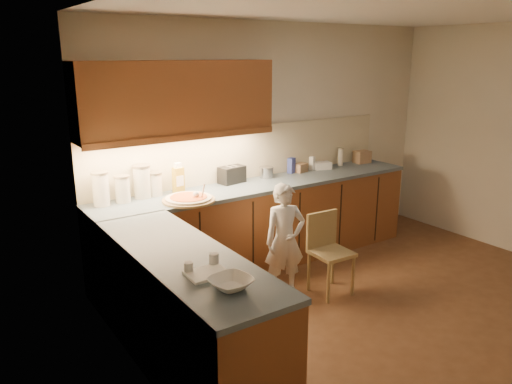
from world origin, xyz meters
TOP-DOWN VIEW (x-y plane):
  - room at (0.00, 0.00)m, footprint 4.54×4.50m
  - l_counter at (-0.92, 1.25)m, footprint 3.77×2.62m
  - backsplash at (-0.38, 1.99)m, footprint 3.75×0.02m
  - upper_cabinets at (-1.27, 1.82)m, footprint 1.95×0.36m
  - pizza_on_board at (-1.34, 1.52)m, footprint 0.50×0.50m
  - child at (-0.63, 0.96)m, footprint 0.46×0.36m
  - wooden_chair at (-0.24, 0.79)m, footprint 0.37×0.37m
  - mixing_bowl at (-1.95, -0.24)m, footprint 0.28×0.28m
  - canister_a at (-2.06, 1.84)m, footprint 0.16×0.16m
  - canister_b at (-1.86, 1.84)m, footprint 0.15×0.15m
  - canister_c at (-1.65, 1.88)m, footprint 0.17×0.17m
  - canister_d at (-1.52, 1.88)m, footprint 0.14×0.14m
  - oil_jug at (-1.29, 1.84)m, footprint 0.11×0.09m
  - toaster at (-0.65, 1.89)m, footprint 0.30×0.20m
  - steel_pot at (-0.21, 1.87)m, footprint 0.16×0.16m
  - blue_box at (0.16, 1.90)m, footprint 0.11×0.09m
  - card_box_a at (0.29, 1.87)m, footprint 0.16×0.13m
  - white_bottle at (0.46, 1.88)m, footprint 0.07×0.07m
  - flat_pack at (0.60, 1.86)m, footprint 0.24×0.20m
  - tall_jar at (0.92, 1.88)m, footprint 0.07×0.07m
  - card_box_b at (1.26, 1.84)m, footprint 0.20×0.16m
  - dough_cloth at (-1.98, 0.00)m, footprint 0.26×0.21m
  - spice_jar_a at (-2.07, 0.08)m, footprint 0.07×0.07m
  - spice_jar_b at (-1.88, 0.10)m, footprint 0.08×0.08m

SIDE VIEW (x-z plane):
  - wooden_chair at x=-0.24m, z-range 0.06..0.85m
  - l_counter at x=-0.92m, z-range 0.00..0.92m
  - child at x=-0.63m, z-range 0.00..1.11m
  - dough_cloth at x=-1.98m, z-range 0.92..0.94m
  - pizza_on_board at x=-1.34m, z-range 0.84..1.04m
  - mixing_bowl at x=-1.95m, z-range 0.92..0.98m
  - spice_jar_a at x=-2.07m, z-range 0.92..1.00m
  - flat_pack at x=0.60m, z-range 0.92..1.00m
  - spice_jar_b at x=-1.88m, z-range 0.92..1.01m
  - card_box_a at x=0.29m, z-range 0.92..1.02m
  - steel_pot at x=-0.21m, z-range 0.92..1.04m
  - card_box_b at x=1.26m, z-range 0.92..1.07m
  - white_bottle at x=0.46m, z-range 0.92..1.08m
  - blue_box at x=0.16m, z-range 0.92..1.10m
  - toaster at x=-0.65m, z-range 0.92..1.10m
  - tall_jar at x=0.92m, z-range 0.92..1.14m
  - canister_d at x=-1.52m, z-range 0.92..1.15m
  - canister_b at x=-1.86m, z-range 0.92..1.18m
  - oil_jug at x=-1.29m, z-range 0.91..1.21m
  - canister_a at x=-2.06m, z-range 0.92..1.24m
  - canister_c at x=-1.65m, z-range 0.92..1.24m
  - backsplash at x=-0.38m, z-range 0.92..1.50m
  - room at x=0.00m, z-range 0.37..2.99m
  - upper_cabinets at x=-1.27m, z-range 1.48..2.21m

